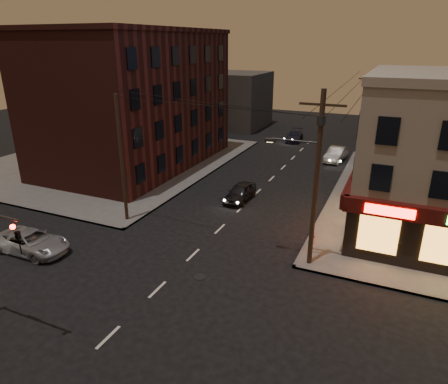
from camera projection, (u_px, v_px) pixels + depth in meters
The scene contains 14 objects.
ground at pixel (157, 290), 21.21m from camera, with size 120.00×120.00×0.00m, color black.
sidewalk_nw at pixel (114, 159), 44.25m from camera, with size 24.00×28.00×0.15m, color #514F4C.
brick_apartment at pixel (135, 101), 40.59m from camera, with size 12.00×20.00×13.00m, color #451A16.
bg_building_ne_a at pixel (433, 121), 47.12m from camera, with size 10.00×12.00×7.00m, color #3F3D3A.
bg_building_nw at pixel (235, 100), 60.61m from camera, with size 9.00×10.00×8.00m, color #3F3D3A.
bg_building_ne_b at pixel (413, 107), 60.01m from camera, with size 8.00×8.00×6.00m, color #3F3D3A.
utility_pole_main at pixel (315, 172), 21.58m from camera, with size 4.20×0.44×10.00m.
utility_pole_far at pixel (365, 115), 44.32m from camera, with size 0.26×0.26×9.00m, color #382619.
utility_pole_west at pixel (122, 160), 27.70m from camera, with size 0.24×0.24×9.00m, color #382619.
suv_cross at pixel (31, 242), 24.80m from camera, with size 2.30×4.99×1.39m, color #96989E.
sedan_near at pixel (240, 192), 32.84m from camera, with size 1.66×4.12×1.40m, color black.
sedan_mid at pixel (336, 154), 43.70m from camera, with size 1.59×4.57×1.51m, color gray.
sedan_far at pixel (294, 136), 52.59m from camera, with size 1.86×4.57×1.33m, color black.
fire_hydrant at pixel (312, 237), 25.64m from camera, with size 0.37×0.37×0.83m.
Camera 1 is at (10.55, -14.99, 12.38)m, focal length 32.00 mm.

